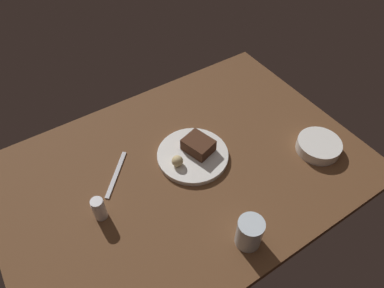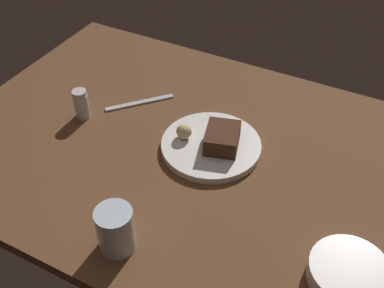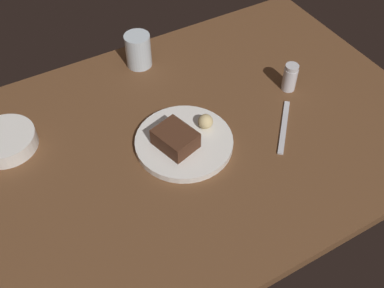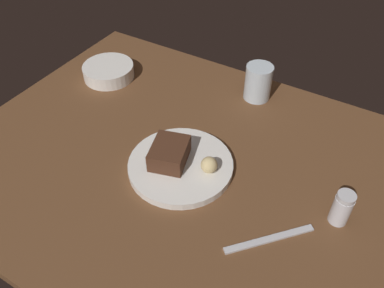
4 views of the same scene
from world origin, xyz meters
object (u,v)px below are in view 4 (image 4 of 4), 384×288
(dessert_plate, at_px, (181,166))
(chocolate_cake_slice, at_px, (169,153))
(salt_shaker, at_px, (342,208))
(water_glass, at_px, (258,82))
(bread_roll, at_px, (209,165))
(side_bowl, at_px, (109,71))
(butter_knife, at_px, (269,239))

(dessert_plate, distance_m, chocolate_cake_slice, 0.04)
(salt_shaker, xyz_separation_m, water_glass, (-0.32, 0.30, 0.01))
(bread_roll, bearing_deg, water_glass, 95.04)
(bread_roll, height_order, salt_shaker, salt_shaker)
(water_glass, height_order, side_bowl, water_glass)
(chocolate_cake_slice, xyz_separation_m, side_bowl, (-0.36, 0.22, -0.02))
(butter_knife, bearing_deg, chocolate_cake_slice, 118.55)
(dessert_plate, xyz_separation_m, butter_knife, (0.25, -0.07, -0.01))
(salt_shaker, height_order, side_bowl, salt_shaker)
(salt_shaker, bearing_deg, bread_roll, -174.13)
(chocolate_cake_slice, distance_m, butter_knife, 0.29)
(dessert_plate, xyz_separation_m, water_glass, (0.04, 0.34, 0.04))
(water_glass, distance_m, side_bowl, 0.44)
(water_glass, bearing_deg, chocolate_cake_slice, -100.52)
(salt_shaker, xyz_separation_m, butter_knife, (-0.10, -0.12, -0.04))
(chocolate_cake_slice, distance_m, bread_roll, 0.10)
(chocolate_cake_slice, xyz_separation_m, water_glass, (0.06, 0.35, 0.01))
(side_bowl, bearing_deg, dessert_plate, -28.72)
(bread_roll, relative_size, butter_knife, 0.20)
(dessert_plate, xyz_separation_m, side_bowl, (-0.38, 0.21, 0.01))
(bread_roll, distance_m, side_bowl, 0.49)
(dessert_plate, distance_m, side_bowl, 0.44)
(salt_shaker, height_order, butter_knife, salt_shaker)
(side_bowl, height_order, butter_knife, side_bowl)
(dessert_plate, height_order, bread_roll, bread_roll)
(dessert_plate, distance_m, water_glass, 0.35)
(butter_knife, bearing_deg, salt_shaker, 1.30)
(dessert_plate, height_order, water_glass, water_glass)
(dessert_plate, relative_size, chocolate_cake_slice, 2.53)
(dessert_plate, height_order, chocolate_cake_slice, chocolate_cake_slice)
(bread_roll, distance_m, butter_knife, 0.21)
(bread_roll, relative_size, side_bowl, 0.25)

